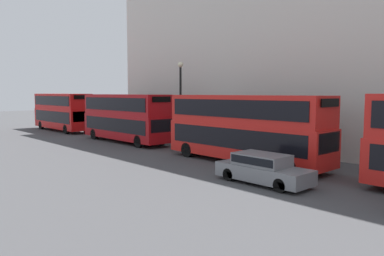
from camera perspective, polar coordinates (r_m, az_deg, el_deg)
The scene contains 5 objects.
bus_second_in_queue at distance 23.35m, azimuth 7.96°, elevation 0.33°, with size 2.59×11.22×4.23m.
bus_third_in_queue at distance 33.62m, azimuth -10.11°, elevation 1.83°, with size 2.59×10.54×4.23m.
bus_trailing at distance 45.48m, azimuth -19.18°, elevation 2.55°, with size 2.59×10.25×4.27m.
car_hatchback at distance 18.48m, azimuth 10.71°, elevation -5.99°, with size 1.81×4.72×1.45m.
street_lamp at distance 30.26m, azimuth -1.76°, elevation 5.05°, with size 0.44×0.44×6.84m.
Camera 1 is at (-16.32, 4.48, 4.38)m, focal length 35.00 mm.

